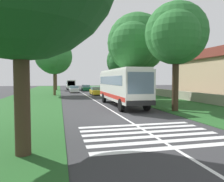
{
  "coord_description": "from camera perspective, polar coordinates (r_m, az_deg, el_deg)",
  "views": [
    {
      "loc": [
        -14.48,
        4.42,
        2.76
      ],
      "look_at": [
        6.26,
        -0.54,
        1.6
      ],
      "focal_mm": 35.33,
      "sensor_mm": 36.0,
      "label": 1
    }
  ],
  "objects": [
    {
      "name": "trailing_car_2",
      "position": [
        51.47,
        -6.8,
        0.75
      ],
      "size": [
        4.3,
        1.78,
        1.43
      ],
      "color": "#145933",
      "rests_on": "ground"
    },
    {
      "name": "zebra_crossing",
      "position": [
        11.4,
        9.98,
        -10.92
      ],
      "size": [
        4.95,
        6.8,
        0.01
      ],
      "color": "silver",
      "rests_on": "ground"
    },
    {
      "name": "roadside_tree_left_0",
      "position": [
        57.31,
        -14.53,
        7.41
      ],
      "size": [
        5.98,
        4.79,
        9.71
      ],
      "color": "#4C3826",
      "rests_on": "grass_verge_left"
    },
    {
      "name": "roadside_tree_right_2",
      "position": [
        37.33,
        3.1,
        7.41
      ],
      "size": [
        7.81,
        6.2,
        8.83
      ],
      "color": "brown",
      "rests_on": "grass_verge_right"
    },
    {
      "name": "grass_verge_right",
      "position": [
        32.18,
        9.7,
        -1.82
      ],
      "size": [
        120.0,
        8.0,
        0.04
      ],
      "primitive_type": "cube",
      "color": "#235623",
      "rests_on": "ground"
    },
    {
      "name": "ground",
      "position": [
        15.38,
        3.5,
        -7.22
      ],
      "size": [
        160.0,
        160.0,
        0.0
      ],
      "primitive_type": "plane",
      "color": "#333335"
    },
    {
      "name": "roadside_wall",
      "position": [
        38.08,
        11.45,
        -0.21
      ],
      "size": [
        70.0,
        0.4,
        1.12
      ],
      "primitive_type": "cube",
      "color": "#B2A893",
      "rests_on": "grass_verge_right"
    },
    {
      "name": "grass_verge_left",
      "position": [
        29.84,
        -20.68,
        -2.36
      ],
      "size": [
        120.0,
        8.0,
        0.04
      ],
      "primitive_type": "cube",
      "color": "#235623",
      "rests_on": "ground"
    },
    {
      "name": "trailing_car_1",
      "position": [
        45.61,
        -9.77,
        0.43
      ],
      "size": [
        4.3,
        1.78,
        1.43
      ],
      "color": "silver",
      "rests_on": "ground"
    },
    {
      "name": "utility_pole",
      "position": [
        31.73,
        4.69,
        5.01
      ],
      "size": [
        0.24,
        1.4,
        7.27
      ],
      "color": "#473828",
      "rests_on": "grass_verge_right"
    },
    {
      "name": "trailing_car_0",
      "position": [
        38.39,
        -4.15,
        -0.03
      ],
      "size": [
        4.3,
        1.78,
        1.43
      ],
      "color": "gold",
      "rests_on": "ground"
    },
    {
      "name": "coach_bus",
      "position": [
        22.64,
        2.5,
        1.56
      ],
      "size": [
        11.16,
        2.62,
        3.73
      ],
      "color": "silver",
      "rests_on": "ground"
    },
    {
      "name": "roadside_tree_right_1",
      "position": [
        27.96,
        6.0,
        11.85
      ],
      "size": [
        9.14,
        7.44,
        10.87
      ],
      "color": "brown",
      "rests_on": "grass_verge_right"
    },
    {
      "name": "centre_line",
      "position": [
        29.93,
        -4.91,
        -2.18
      ],
      "size": [
        110.0,
        0.16,
        0.01
      ],
      "primitive_type": "cube",
      "color": "silver",
      "rests_on": "ground"
    },
    {
      "name": "trailing_minibus_0",
      "position": [
        59.05,
        -10.63,
        1.88
      ],
      "size": [
        6.0,
        2.14,
        2.53
      ],
      "color": "silver",
      "rests_on": "ground"
    },
    {
      "name": "roadside_tree_right_0",
      "position": [
        19.82,
        15.83,
        13.68
      ],
      "size": [
        6.56,
        5.34,
        9.21
      ],
      "color": "#3D2D1E",
      "rests_on": "grass_verge_right"
    },
    {
      "name": "roadside_tree_left_1",
      "position": [
        38.33,
        -15.01,
        8.42
      ],
      "size": [
        7.18,
        5.99,
        9.5
      ],
      "color": "brown",
      "rests_on": "grass_verge_left"
    }
  ]
}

